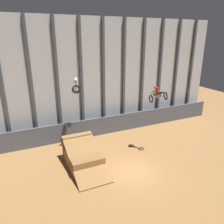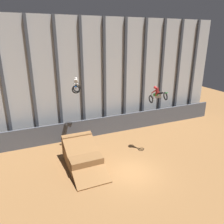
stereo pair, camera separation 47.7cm
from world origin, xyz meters
The scene contains 6 objects.
ground_plane centered at (0.00, 0.00, 0.00)m, with size 60.00×60.00×0.00m, color olive.
arena_back_wall centered at (0.00, 9.33, 6.26)m, with size 32.00×0.40×12.51m.
lower_barrier centered at (0.00, 7.94, 1.02)m, with size 31.36×0.20×2.04m.
dirt_ramp centered at (-3.34, 3.01, 0.78)m, with size 2.73×5.24×2.31m.
rider_bike_left_air centered at (-2.71, 6.20, 6.17)m, with size 1.18×1.79×1.55m.
rider_bike_right_air centered at (3.50, 2.15, 5.66)m, with size 1.51×1.80×1.64m.
Camera 1 is at (-7.98, -13.08, 10.52)m, focal length 35.00 mm.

